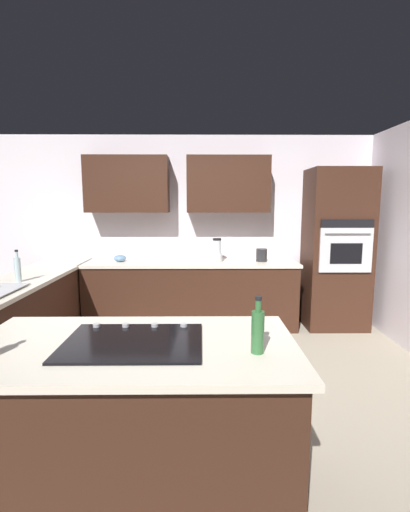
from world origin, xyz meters
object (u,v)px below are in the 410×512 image
Objects in this scene: dish_soap_bottle at (18,269)px; cooktop at (133,341)px; wall_oven at (336,249)px; kettle at (262,255)px; blender at (217,252)px; second_bottle at (258,330)px; mixing_bowl at (120,258)px.

cooktop is at bearing 132.28° from dish_soap_bottle.
wall_oven is 12.36× the size of kettle.
kettle is at bearing -180.00° from blender.
cooktop is 0.69m from second_bottle.
blender is (-0.59, -2.83, 0.13)m from cooktop.
mixing_bowl is at bearing -0.00° from blender.
blender reaches higher than kettle.
dish_soap_bottle is (3.62, 1.24, -0.03)m from wall_oven.
second_bottle reaches higher than cooktop.
wall_oven reaches higher than dish_soap_bottle.
wall_oven is 3.32m from second_bottle.
blender is 1.86× the size of mixing_bowl.
blender is at bearing 0.00° from kettle.
wall_oven reaches higher than second_bottle.
cooktop is at bearing 52.20° from wall_oven.
dish_soap_bottle reaches higher than second_bottle.
kettle reaches higher than mixing_bowl.
second_bottle is at bearing 80.15° from kettle.
second_bottle is (-0.08, 2.97, -0.01)m from blender.
dish_soap_bottle is at bearing -47.72° from cooktop.
wall_oven is 2.90m from mixing_bowl.
second_bottle is (-1.38, 2.97, 0.08)m from mixing_bowl.
second_bottle is at bearing 62.86° from wall_oven.
second_bottle is at bearing 91.62° from blender.
mixing_bowl is 3.28m from second_bottle.
mixing_bowl is at bearing -119.87° from dish_soap_bottle.
kettle is at bearing -99.85° from second_bottle.
cooktop is 3.07m from kettle.
wall_oven is 1.60m from blender.
blender is 1.04× the size of second_bottle.
mixing_bowl is 0.98× the size of kettle.
dish_soap_bottle is at bearing 60.13° from mixing_bowl.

